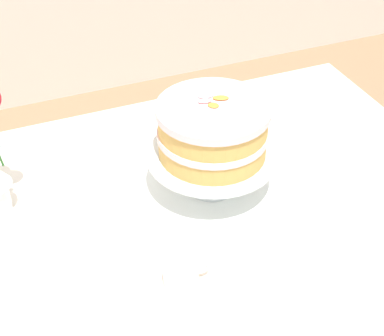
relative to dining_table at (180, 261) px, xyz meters
name	(u,v)px	position (x,y,z in m)	size (l,w,h in m)	color
dining_table	(180,261)	(0.00, 0.00, 0.00)	(1.40, 1.00, 0.74)	white
linen_napkin	(211,187)	(0.12, 0.11, 0.09)	(0.32, 0.32, 0.00)	white
cake_stand	(212,159)	(0.12, 0.11, 0.17)	(0.29, 0.29, 0.10)	silver
layer_cake	(213,130)	(0.12, 0.11, 0.25)	(0.25, 0.25, 0.13)	tan
teacup	(181,278)	(-0.05, -0.14, 0.11)	(0.13, 0.13, 0.05)	silver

